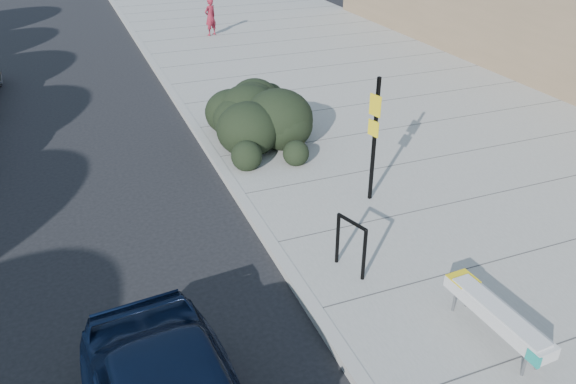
% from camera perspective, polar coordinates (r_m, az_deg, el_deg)
% --- Properties ---
extents(ground, '(120.00, 120.00, 0.00)m').
position_cam_1_polar(ground, '(9.18, 2.86, -12.56)').
color(ground, black).
rests_on(ground, ground).
extents(sidewalk_near, '(11.20, 50.00, 0.15)m').
position_cam_1_polar(sidewalk_near, '(15.32, 14.41, 5.02)').
color(sidewalk_near, gray).
rests_on(sidewalk_near, ground).
extents(curb_near, '(0.22, 50.00, 0.17)m').
position_cam_1_polar(curb_near, '(13.05, -6.18, 1.49)').
color(curb_near, '#9E9E99').
rests_on(curb_near, ground).
extents(bench, '(0.49, 1.95, 0.58)m').
position_cam_1_polar(bench, '(8.83, 20.44, -11.57)').
color(bench, gray).
rests_on(bench, sidewalk_near).
extents(bike_rack, '(0.26, 0.67, 1.02)m').
position_cam_1_polar(bike_rack, '(9.58, 6.42, -4.96)').
color(bike_rack, black).
rests_on(bike_rack, sidewalk_near).
extents(sign_post, '(0.13, 0.30, 2.67)m').
position_cam_1_polar(sign_post, '(11.44, 8.76, 5.94)').
color(sign_post, black).
rests_on(sign_post, sidewalk_near).
extents(hedge, '(3.17, 4.64, 1.59)m').
position_cam_1_polar(hedge, '(14.85, -2.93, 8.77)').
color(hedge, black).
rests_on(hedge, sidewalk_near).
extents(pedestrian, '(0.68, 0.59, 1.57)m').
position_cam_1_polar(pedestrian, '(25.57, -7.89, 17.22)').
color(pedestrian, maroon).
rests_on(pedestrian, sidewalk_near).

